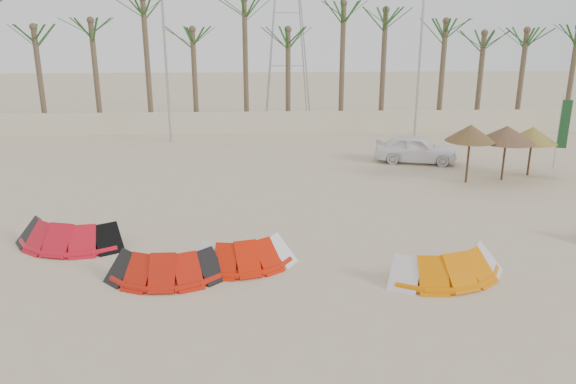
{
  "coord_description": "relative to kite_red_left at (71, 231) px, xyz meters",
  "views": [
    {
      "loc": [
        -0.83,
        -11.53,
        6.85
      ],
      "look_at": [
        0.0,
        6.0,
        1.3
      ],
      "focal_mm": 35.0,
      "sensor_mm": 36.0,
      "label": 1
    }
  ],
  "objects": [
    {
      "name": "ground",
      "position": [
        6.83,
        -5.09,
        -0.42
      ],
      "size": [
        120.0,
        120.0,
        0.0
      ],
      "primitive_type": "plane",
      "color": "#C3B090",
      "rests_on": "ground"
    },
    {
      "name": "boundary_wall",
      "position": [
        6.83,
        16.91,
        0.23
      ],
      "size": [
        60.0,
        0.3,
        1.3
      ],
      "primitive_type": "cube",
      "color": "beige",
      "rests_on": "ground"
    },
    {
      "name": "palm_line",
      "position": [
        7.5,
        18.41,
        6.03
      ],
      "size": [
        52.0,
        4.0,
        7.7
      ],
      "color": "brown",
      "rests_on": "ground"
    },
    {
      "name": "lamp_b",
      "position": [
        0.87,
        14.91,
        5.35
      ],
      "size": [
        1.25,
        0.14,
        11.0
      ],
      "color": "#A5A8AD",
      "rests_on": "ground"
    },
    {
      "name": "lamp_c",
      "position": [
        14.87,
        14.91,
        5.35
      ],
      "size": [
        1.25,
        0.14,
        11.0
      ],
      "color": "#A5A8AD",
      "rests_on": "ground"
    },
    {
      "name": "pylon",
      "position": [
        7.83,
        22.91,
        -0.42
      ],
      "size": [
        3.0,
        3.0,
        14.0
      ],
      "primitive_type": null,
      "color": "#A5A8AD",
      "rests_on": "ground"
    },
    {
      "name": "kite_red_left",
      "position": [
        0.0,
        0.0,
        0.0
      ],
      "size": [
        3.66,
        2.2,
        0.9
      ],
      "color": "red",
      "rests_on": "ground"
    },
    {
      "name": "kite_red_mid",
      "position": [
        3.36,
        -2.45,
        -0.0
      ],
      "size": [
        3.1,
        1.55,
        0.9
      ],
      "color": "#B91708",
      "rests_on": "ground"
    },
    {
      "name": "kite_red_right",
      "position": [
        5.47,
        -1.77,
        -0.0
      ],
      "size": [
        3.17,
        2.09,
        0.9
      ],
      "color": "red",
      "rests_on": "ground"
    },
    {
      "name": "kite_orange",
      "position": [
        10.97,
        -2.73,
        -0.0
      ],
      "size": [
        3.67,
        2.33,
        0.9
      ],
      "color": "#E16D00",
      "rests_on": "ground"
    },
    {
      "name": "parasol_left",
      "position": [
        14.71,
        6.02,
        1.73
      ],
      "size": [
        2.08,
        2.08,
        2.51
      ],
      "color": "#4C331E",
      "rests_on": "ground"
    },
    {
      "name": "parasol_mid",
      "position": [
        16.4,
        6.35,
        1.6
      ],
      "size": [
        2.41,
        2.41,
        2.38
      ],
      "color": "#4C331E",
      "rests_on": "ground"
    },
    {
      "name": "parasol_right",
      "position": [
        17.87,
        7.02,
        1.42
      ],
      "size": [
        2.15,
        2.15,
        2.19
      ],
      "color": "#4C331E",
      "rests_on": "ground"
    },
    {
      "name": "flag_green",
      "position": [
        19.73,
        8.04,
        1.6
      ],
      "size": [
        0.44,
        0.16,
        3.4
      ],
      "color": "#A5A8AD",
      "rests_on": "ground"
    },
    {
      "name": "car",
      "position": [
        13.43,
        9.56,
        0.24
      ],
      "size": [
        4.16,
        2.46,
        1.33
      ],
      "primitive_type": "imported",
      "rotation": [
        0.0,
        0.0,
        1.33
      ],
      "color": "white",
      "rests_on": "ground"
    }
  ]
}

